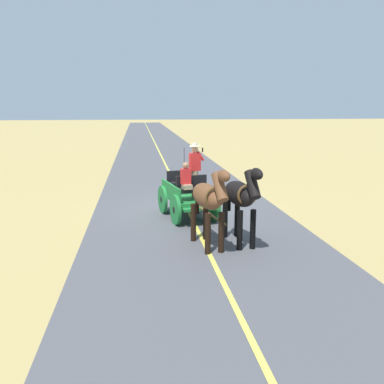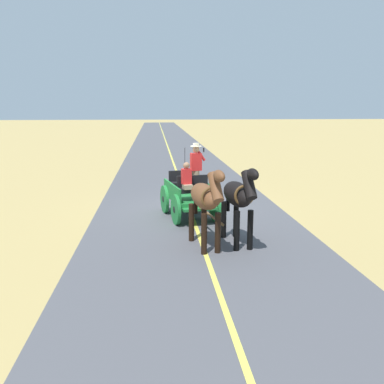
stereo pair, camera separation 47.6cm
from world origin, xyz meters
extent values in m
plane|color=tan|center=(0.00, 0.00, 0.00)|extent=(200.00, 200.00, 0.00)
cube|color=#4C4C51|center=(0.00, 0.00, 0.00)|extent=(6.63, 160.00, 0.01)
cube|color=#DBCC4C|center=(0.00, 0.00, 0.01)|extent=(0.12, 160.00, 0.00)
cube|color=#1E7233|center=(0.12, 0.91, 0.66)|extent=(1.62, 2.40, 0.12)
cube|color=#1E7233|center=(-0.44, 0.80, 0.94)|extent=(0.48, 2.06, 0.44)
cube|color=#1E7233|center=(0.68, 1.03, 0.94)|extent=(0.48, 2.06, 0.44)
cube|color=#1E7233|center=(-0.12, 2.11, 0.56)|extent=(1.11, 0.45, 0.08)
cube|color=#1E7233|center=(0.36, -0.26, 0.48)|extent=(0.75, 0.34, 0.06)
cube|color=black|center=(0.00, 1.51, 1.04)|extent=(1.07, 0.56, 0.14)
cube|color=black|center=(0.04, 1.33, 1.26)|extent=(1.02, 0.28, 0.44)
cube|color=black|center=(0.22, 0.43, 1.04)|extent=(1.07, 0.56, 0.14)
cube|color=black|center=(0.25, 0.25, 1.26)|extent=(1.02, 0.28, 0.44)
cylinder|color=#1E7233|center=(-0.67, 1.54, 0.48)|extent=(0.29, 0.96, 0.96)
cylinder|color=black|center=(-0.67, 1.54, 0.48)|extent=(0.16, 0.23, 0.21)
cylinder|color=#1E7233|center=(0.60, 1.80, 0.48)|extent=(0.29, 0.96, 0.96)
cylinder|color=black|center=(0.60, 1.80, 0.48)|extent=(0.16, 0.23, 0.21)
cylinder|color=#1E7233|center=(-0.36, 0.03, 0.48)|extent=(0.29, 0.96, 0.96)
cylinder|color=black|center=(-0.36, 0.03, 0.48)|extent=(0.16, 0.23, 0.21)
cylinder|color=#1E7233|center=(0.91, 0.29, 0.48)|extent=(0.29, 0.96, 0.96)
cylinder|color=black|center=(0.91, 0.29, 0.48)|extent=(0.16, 0.23, 0.21)
cylinder|color=brown|center=(-0.32, 3.07, 0.61)|extent=(0.47, 1.97, 0.07)
cylinder|color=black|center=(0.29, 1.57, 1.74)|extent=(0.02, 0.02, 1.30)
cylinder|color=#998466|center=(-0.09, 1.21, 1.17)|extent=(0.22, 0.22, 0.90)
cube|color=red|center=(-0.09, 1.21, 1.90)|extent=(0.38, 0.28, 0.56)
sphere|color=tan|center=(-0.09, 1.21, 2.30)|extent=(0.22, 0.22, 0.22)
cylinder|color=beige|center=(-0.09, 1.21, 2.40)|extent=(0.36, 0.36, 0.01)
cylinder|color=beige|center=(-0.09, 1.21, 2.45)|extent=(0.20, 0.20, 0.10)
cylinder|color=red|center=(-0.28, 1.21, 2.08)|extent=(0.27, 0.13, 0.32)
cube|color=black|center=(-0.34, 1.22, 2.28)|extent=(0.03, 0.07, 0.14)
cube|color=#998466|center=(0.22, 1.67, 1.18)|extent=(0.34, 0.37, 0.14)
cube|color=red|center=(0.24, 1.56, 1.49)|extent=(0.33, 0.26, 0.48)
sphere|color=#9E7051|center=(0.24, 1.56, 1.84)|extent=(0.20, 0.20, 0.20)
ellipsoid|color=black|center=(-0.93, 3.76, 1.37)|extent=(0.78, 1.62, 0.64)
cylinder|color=black|center=(-1.19, 4.28, 0.53)|extent=(0.15, 0.15, 1.05)
cylinder|color=black|center=(-0.83, 4.33, 0.53)|extent=(0.15, 0.15, 1.05)
cylinder|color=black|center=(-1.03, 3.19, 0.53)|extent=(0.15, 0.15, 1.05)
cylinder|color=black|center=(-0.67, 3.25, 0.53)|extent=(0.15, 0.15, 1.05)
cylinder|color=black|center=(-1.05, 4.60, 1.77)|extent=(0.35, 0.68, 0.73)
ellipsoid|color=black|center=(-1.08, 4.81, 2.07)|extent=(0.29, 0.57, 0.28)
cube|color=black|center=(-1.05, 4.58, 1.81)|extent=(0.13, 0.51, 0.56)
cylinder|color=black|center=(-0.82, 3.03, 1.07)|extent=(0.11, 0.11, 0.70)
torus|color=brown|center=(-1.01, 4.30, 1.45)|extent=(0.55, 0.15, 0.55)
ellipsoid|color=brown|center=(-0.03, 3.94, 1.37)|extent=(0.86, 1.64, 0.64)
cylinder|color=black|center=(-0.32, 4.44, 0.53)|extent=(0.15, 0.15, 1.05)
cylinder|color=black|center=(0.04, 4.52, 0.53)|extent=(0.15, 0.15, 1.05)
cylinder|color=black|center=(-0.10, 3.37, 0.53)|extent=(0.15, 0.15, 1.05)
cylinder|color=black|center=(0.26, 3.45, 0.53)|extent=(0.15, 0.15, 1.05)
cylinder|color=brown|center=(-0.20, 4.77, 1.77)|extent=(0.39, 0.69, 0.73)
ellipsoid|color=brown|center=(-0.24, 4.99, 2.07)|extent=(0.32, 0.57, 0.28)
cube|color=black|center=(-0.20, 4.75, 1.81)|extent=(0.16, 0.50, 0.56)
cylinder|color=black|center=(0.12, 3.22, 1.07)|extent=(0.11, 0.11, 0.70)
torus|color=brown|center=(-0.14, 4.48, 1.45)|extent=(0.55, 0.18, 0.55)
camera|label=1|loc=(1.71, 14.18, 3.66)|focal=38.38mm
camera|label=2|loc=(1.24, 14.23, 3.66)|focal=38.38mm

